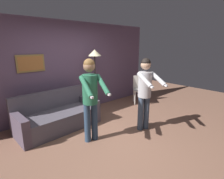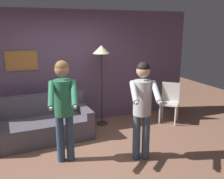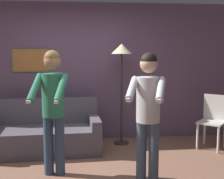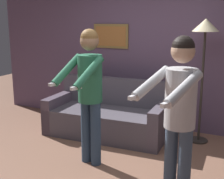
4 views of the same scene
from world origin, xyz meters
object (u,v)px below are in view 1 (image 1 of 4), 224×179
couch (58,117)px  person_standing_right (145,88)px  person_standing_left (90,93)px  torchiere_lamp (95,59)px  dining_chair_distant (139,88)px

couch → person_standing_right: person_standing_right is taller
person_standing_left → person_standing_right: person_standing_left is taller
couch → person_standing_left: size_ratio=1.13×
torchiere_lamp → person_standing_left: torchiere_lamp is taller
person_standing_right → dining_chair_distant: bearing=42.5°
couch → person_standing_right: bearing=-44.3°
torchiere_lamp → person_standing_left: bearing=-129.6°
torchiere_lamp → dining_chair_distant: (1.58, -0.40, -1.04)m
torchiere_lamp → dining_chair_distant: 1.93m
person_standing_left → couch: bearing=104.1°
dining_chair_distant → person_standing_left: bearing=-160.5°
person_standing_right → dining_chair_distant: size_ratio=1.81×
couch → dining_chair_distant: (2.96, -0.07, 0.25)m
torchiere_lamp → dining_chair_distant: bearing=-14.3°
dining_chair_distant → person_standing_right: bearing=-137.5°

